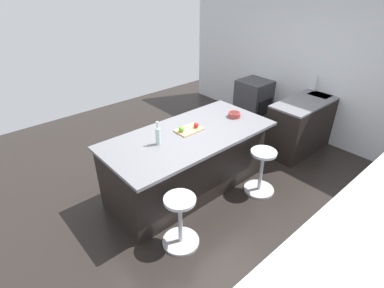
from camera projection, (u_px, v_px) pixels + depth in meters
ground_plane at (198, 178)px, 4.68m from camera, size 7.28×7.28×0.00m
interior_partition_left at (305, 63)px, 5.51m from camera, size 0.12×5.60×2.70m
sink_cabinet at (310, 120)px, 5.43m from camera, size 1.90×0.60×1.20m
oven_range at (253, 101)px, 6.28m from camera, size 0.60×0.61×0.89m
kitchen_island at (187, 161)px, 4.26m from camera, size 2.35×1.13×0.93m
stool_by_window at (261, 173)px, 4.28m from camera, size 0.44×0.44×0.67m
stool_middle at (180, 222)px, 3.43m from camera, size 0.44×0.44×0.67m
cutting_board at (189, 130)px, 4.07m from camera, size 0.36×0.24×0.02m
apple_red at (196, 125)px, 4.09m from camera, size 0.07×0.07×0.07m
apple_green at (181, 129)px, 3.98m from camera, size 0.08×0.08×0.08m
water_bottle at (158, 136)px, 3.69m from camera, size 0.06×0.06×0.31m
fruit_bowl at (234, 114)px, 4.44m from camera, size 0.18×0.18×0.07m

